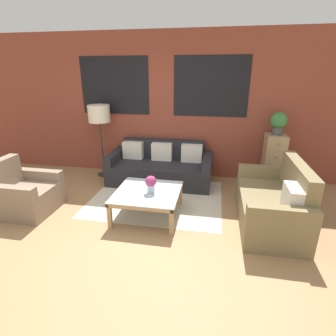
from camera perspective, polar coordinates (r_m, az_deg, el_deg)
ground_plane at (r=3.63m, az=-9.29°, el=-14.68°), size 16.00×16.00×0.00m
wall_back_brick at (r=5.38m, az=-1.37°, el=13.22°), size 8.40×0.09×2.80m
rug at (r=4.59m, az=-2.43°, el=-6.50°), size 2.21×1.80×0.00m
couch_dark at (r=5.16m, az=-1.65°, el=0.08°), size 1.97×0.88×0.78m
settee_vintage at (r=4.01m, az=21.94°, el=-7.26°), size 0.80×1.55×0.92m
armchair_corner at (r=4.64m, az=-28.59°, el=-5.03°), size 0.80×0.81×0.84m
coffee_table at (r=3.91m, az=-4.44°, el=-5.82°), size 0.94×0.94×0.40m
floor_lamp at (r=5.43m, az=-14.76°, el=10.96°), size 0.43×0.43×1.46m
drawer_cabinet at (r=5.30m, az=21.89°, el=1.52°), size 0.36×0.42×0.99m
potted_plant at (r=5.13m, az=22.95°, el=9.20°), size 0.29×0.29×0.40m
flower_vase at (r=3.79m, az=-3.77°, el=-3.31°), size 0.16×0.16×0.26m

